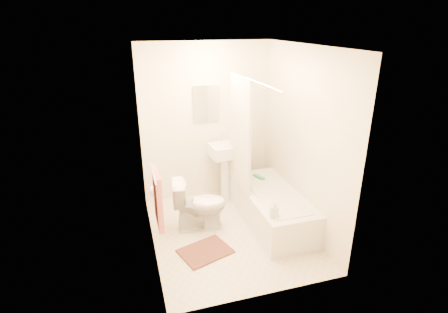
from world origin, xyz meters
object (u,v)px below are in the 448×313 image
object	(u,v)px
toilet	(199,205)
soap_bottle	(274,209)
sink	(227,169)
bathtub	(271,207)
bath_mat	(205,251)

from	to	relation	value
toilet	soap_bottle	xyz separation A→B (m)	(0.76, -0.72, 0.21)
sink	toilet	bearing A→B (deg)	-134.11
bathtub	soap_bottle	xyz separation A→B (m)	(-0.24, -0.59, 0.33)
sink	bathtub	bearing A→B (deg)	-69.10
bathtub	bath_mat	xyz separation A→B (m)	(-1.06, -0.43, -0.22)
bathtub	sink	bearing A→B (deg)	115.14
sink	bath_mat	distance (m)	1.52
sink	bath_mat	size ratio (longest dim) A/B	1.67
toilet	bathtub	distance (m)	1.01
sink	bathtub	xyz separation A→B (m)	(0.40, -0.85, -0.27)
toilet	soap_bottle	distance (m)	1.06
bathtub	soap_bottle	size ratio (longest dim) A/B	7.75
sink	soap_bottle	bearing A→B (deg)	-87.99
bath_mat	soap_bottle	distance (m)	1.00
soap_bottle	toilet	bearing A→B (deg)	136.49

